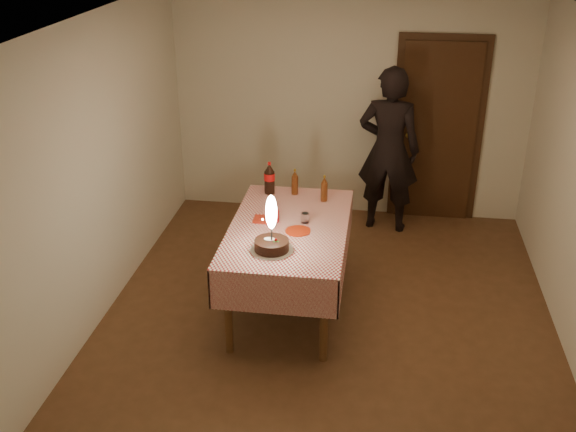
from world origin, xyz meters
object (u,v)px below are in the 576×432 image
object	(u,v)px
red_plate	(298,231)
amber_bottle_left	(295,182)
amber_bottle_right	(324,189)
photographer	(389,150)
red_cup	(275,216)
cola_bottle	(269,178)
dining_table	(289,237)
clear_cup	(305,218)
birthday_cake	(272,237)

from	to	relation	value
red_plate	amber_bottle_left	xyz separation A→B (m)	(-0.14, 0.80, 0.11)
amber_bottle_right	photographer	world-z (taller)	photographer
red_cup	photographer	xyz separation A→B (m)	(0.97, 1.76, 0.05)
photographer	cola_bottle	bearing A→B (deg)	-134.69
red_plate	amber_bottle_right	distance (m)	0.70
red_plate	amber_bottle_left	world-z (taller)	amber_bottle_left
dining_table	red_plate	bearing A→B (deg)	-46.36
red_plate	amber_bottle_right	size ratio (longest dim) A/B	0.86
amber_bottle_right	dining_table	bearing A→B (deg)	-113.59
dining_table	clear_cup	world-z (taller)	clear_cup
dining_table	amber_bottle_right	size ratio (longest dim) A/B	6.75
red_cup	amber_bottle_right	size ratio (longest dim) A/B	0.39
cola_bottle	amber_bottle_left	size ratio (longest dim) A/B	1.25
amber_bottle_right	photographer	bearing A→B (deg)	64.81
clear_cup	red_plate	bearing A→B (deg)	-102.43
red_plate	clear_cup	xyz separation A→B (m)	(0.04, 0.18, 0.04)
red_plate	cola_bottle	distance (m)	0.88
dining_table	amber_bottle_right	world-z (taller)	amber_bottle_right
clear_cup	amber_bottle_right	world-z (taller)	amber_bottle_right
cola_bottle	clear_cup	bearing A→B (deg)	-55.08
dining_table	red_cup	bearing A→B (deg)	153.21
dining_table	cola_bottle	bearing A→B (deg)	112.72
cola_bottle	photographer	bearing A→B (deg)	45.31
amber_bottle_left	clear_cup	bearing A→B (deg)	-74.02
clear_cup	photographer	distance (m)	1.88
birthday_cake	cola_bottle	bearing A→B (deg)	100.55
dining_table	photographer	xyz separation A→B (m)	(0.84, 1.82, 0.21)
dining_table	birthday_cake	xyz separation A→B (m)	(-0.07, -0.47, 0.23)
amber_bottle_left	amber_bottle_right	world-z (taller)	same
red_plate	photographer	bearing A→B (deg)	68.79
amber_bottle_left	dining_table	bearing A→B (deg)	-86.45
amber_bottle_left	photographer	size ratio (longest dim) A/B	0.14
dining_table	cola_bottle	world-z (taller)	cola_bottle
amber_bottle_left	red_plate	bearing A→B (deg)	-80.31
red_cup	photographer	world-z (taller)	photographer
cola_bottle	amber_bottle_right	world-z (taller)	cola_bottle
red_cup	cola_bottle	world-z (taller)	cola_bottle
dining_table	red_cup	size ratio (longest dim) A/B	17.20
clear_cup	amber_bottle_left	distance (m)	0.64
clear_cup	photographer	bearing A→B (deg)	67.92
red_cup	amber_bottle_left	size ratio (longest dim) A/B	0.39
birthday_cake	red_plate	size ratio (longest dim) A/B	2.21
dining_table	amber_bottle_left	size ratio (longest dim) A/B	6.75
red_plate	cola_bottle	xyz separation A→B (m)	(-0.38, 0.78, 0.15)
dining_table	amber_bottle_right	xyz separation A→B (m)	(0.25, 0.58, 0.23)
amber_bottle_right	photographer	distance (m)	1.38
red_cup	photographer	distance (m)	2.01
clear_cup	photographer	xyz separation A→B (m)	(0.71, 1.74, 0.05)
amber_bottle_left	cola_bottle	bearing A→B (deg)	-176.88
birthday_cake	red_plate	xyz separation A→B (m)	(0.17, 0.37, -0.11)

